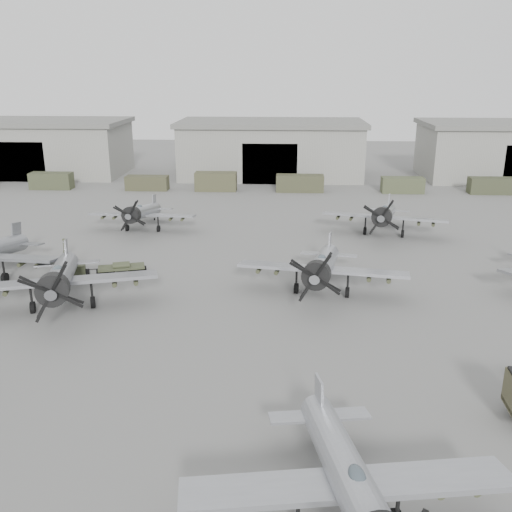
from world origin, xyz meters
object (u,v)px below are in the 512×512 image
(tug_trailer, at_px, (92,269))
(aircraft_far_0, at_px, (141,213))
(aircraft_near_1, at_px, (351,483))
(aircraft_mid_2, at_px, (322,266))
(aircraft_mid_1, at_px, (60,278))
(aircraft_far_1, at_px, (385,214))
(ground_crew, at_px, (65,248))

(tug_trailer, bearing_deg, aircraft_far_0, 69.45)
(aircraft_near_1, distance_m, aircraft_mid_2, 23.42)
(aircraft_mid_1, relative_size, aircraft_far_1, 1.07)
(aircraft_mid_1, distance_m, aircraft_far_1, 32.93)
(aircraft_mid_1, relative_size, ground_crew, 7.47)
(tug_trailer, height_order, ground_crew, ground_crew)
(aircraft_near_1, bearing_deg, aircraft_far_0, 104.63)
(aircraft_near_1, relative_size, tug_trailer, 1.86)
(aircraft_near_1, height_order, ground_crew, aircraft_near_1)
(aircraft_near_1, xyz_separation_m, aircraft_far_1, (7.58, 40.01, 0.03))
(aircraft_mid_1, height_order, ground_crew, aircraft_mid_1)
(aircraft_far_0, bearing_deg, aircraft_far_1, 1.58)
(aircraft_far_1, xyz_separation_m, tug_trailer, (-26.16, -12.97, -1.79))
(aircraft_near_1, height_order, aircraft_far_0, aircraft_near_1)
(aircraft_near_1, height_order, tug_trailer, aircraft_near_1)
(aircraft_mid_1, bearing_deg, aircraft_near_1, -63.33)
(ground_crew, bearing_deg, aircraft_far_0, -12.40)
(aircraft_near_1, bearing_deg, aircraft_far_1, 70.34)
(aircraft_near_1, bearing_deg, tug_trailer, 115.56)
(aircraft_far_1, relative_size, ground_crew, 6.95)
(aircraft_far_1, bearing_deg, aircraft_far_0, -167.08)
(tug_trailer, relative_size, ground_crew, 3.69)
(aircraft_near_1, relative_size, aircraft_mid_1, 0.92)
(aircraft_near_1, xyz_separation_m, aircraft_mid_1, (-18.22, 19.54, 0.21))
(aircraft_near_1, height_order, aircraft_mid_2, aircraft_mid_2)
(aircraft_mid_1, bearing_deg, tug_trailer, 76.46)
(aircraft_mid_2, bearing_deg, tug_trailer, 178.60)
(aircraft_near_1, relative_size, aircraft_mid_2, 0.97)
(aircraft_far_0, distance_m, aircraft_far_1, 25.21)
(aircraft_mid_2, bearing_deg, ground_crew, 170.30)
(aircraft_mid_2, bearing_deg, aircraft_far_1, 75.81)
(aircraft_mid_1, xyz_separation_m, aircraft_far_0, (0.60, 20.87, -0.42))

